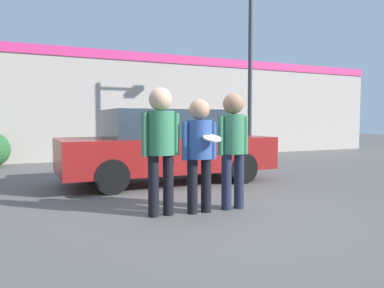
% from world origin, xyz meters
% --- Properties ---
extents(ground_plane, '(56.00, 56.00, 0.00)m').
position_xyz_m(ground_plane, '(0.00, 0.00, 0.00)').
color(ground_plane, '#5B5956').
extents(storefront_building, '(24.00, 0.22, 3.67)m').
position_xyz_m(storefront_building, '(0.00, 7.75, 1.86)').
color(storefront_building, '#B2A89E').
rests_on(storefront_building, ground).
extents(person_left, '(0.55, 0.38, 1.78)m').
position_xyz_m(person_left, '(-0.72, -0.03, 1.08)').
color(person_left, black).
rests_on(person_left, ground).
extents(person_middle_with_frisbee, '(0.54, 0.57, 1.64)m').
position_xyz_m(person_middle_with_frisbee, '(-0.15, -0.11, 0.98)').
color(person_middle_with_frisbee, black).
rests_on(person_middle_with_frisbee, ground).
extents(person_right, '(0.51, 0.34, 1.74)m').
position_xyz_m(person_right, '(0.41, -0.10, 1.04)').
color(person_right, '#1E2338').
rests_on(person_right, ground).
extents(parked_car_near, '(4.47, 1.87, 1.55)m').
position_xyz_m(parked_car_near, '(0.36, 2.59, 0.78)').
color(parked_car_near, maroon).
rests_on(parked_car_near, ground).
extents(street_lamp, '(1.47, 0.35, 5.49)m').
position_xyz_m(street_lamp, '(3.86, 4.23, 3.42)').
color(street_lamp, '#38383D').
rests_on(street_lamp, ground).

